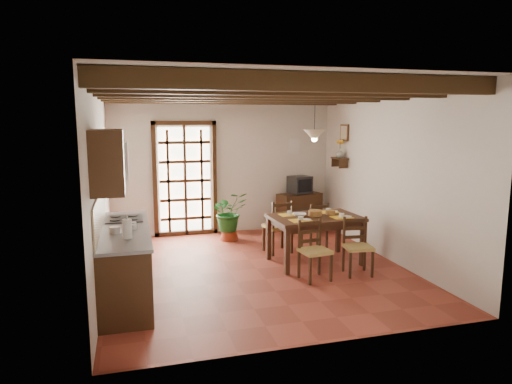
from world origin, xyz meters
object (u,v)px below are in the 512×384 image
object	(u,v)px
chair_near_right	(357,257)
chair_far_right	(315,234)
kitchen_counter	(125,261)
dining_table	(315,222)
chair_near_left	(314,261)
potted_plant	(229,211)
chair_far_left	(278,236)
pendant_lamp	(314,134)
sideboard	(299,212)
crt_tv	(300,185)

from	to	relation	value
chair_near_right	chair_far_right	xyz separation A→B (m)	(-0.09, 1.45, -0.00)
kitchen_counter	dining_table	size ratio (longest dim) A/B	1.53
dining_table	chair_near_left	bearing A→B (deg)	-116.10
chair_near_left	chair_near_right	world-z (taller)	chair_near_left
chair_near_left	chair_far_right	bearing A→B (deg)	58.99
potted_plant	dining_table	bearing A→B (deg)	-59.02
potted_plant	chair_far_left	bearing A→B (deg)	-57.90
pendant_lamp	potted_plant	bearing A→B (deg)	122.50
chair_near_right	sideboard	size ratio (longest dim) A/B	0.94
chair_far_left	chair_near_left	bearing A→B (deg)	82.98
dining_table	sideboard	distance (m)	2.24
kitchen_counter	chair_near_right	bearing A→B (deg)	-0.62
chair_near_left	pendant_lamp	world-z (taller)	pendant_lamp
kitchen_counter	chair_far_right	bearing A→B (deg)	23.42
chair_far_right	crt_tv	world-z (taller)	crt_tv
chair_far_left	sideboard	xyz separation A→B (m)	(0.95, 1.45, 0.09)
sideboard	chair_far_left	bearing A→B (deg)	-137.41
crt_tv	kitchen_counter	bearing A→B (deg)	-156.46
chair_near_left	sideboard	distance (m)	3.03
chair_near_left	chair_far_left	distance (m)	1.45
kitchen_counter	potted_plant	distance (m)	3.07
potted_plant	chair_far_right	bearing A→B (deg)	-36.21
dining_table	sideboard	xyz separation A→B (m)	(0.55, 2.16, -0.28)
chair_far_left	chair_far_right	size ratio (longest dim) A/B	1.10
pendant_lamp	kitchen_counter	bearing A→B (deg)	-165.41
sideboard	crt_tv	size ratio (longest dim) A/B	1.84
dining_table	chair_near_left	size ratio (longest dim) A/B	1.69
kitchen_counter	pendant_lamp	bearing A→B (deg)	14.59
chair_far_right	potted_plant	world-z (taller)	potted_plant
kitchen_counter	chair_near_left	size ratio (longest dim) A/B	2.59
crt_tv	potted_plant	size ratio (longest dim) A/B	0.25
kitchen_counter	chair_far_right	size ratio (longest dim) A/B	2.66
chair_far_left	crt_tv	bearing A→B (deg)	-133.42
sideboard	crt_tv	distance (m)	0.58
potted_plant	pendant_lamp	bearing A→B (deg)	-57.50
kitchen_counter	crt_tv	size ratio (longest dim) A/B	4.53
dining_table	pendant_lamp	xyz separation A→B (m)	(-0.00, 0.10, 1.41)
sideboard	chair_near_left	bearing A→B (deg)	-120.94
kitchen_counter	chair_far_left	size ratio (longest dim) A/B	2.41
dining_table	crt_tv	world-z (taller)	crt_tv
chair_far_left	dining_table	bearing A→B (deg)	109.04
kitchen_counter	crt_tv	xyz separation A→B (m)	(3.50, 2.82, 0.49)
chair_far_left	potted_plant	bearing A→B (deg)	-68.15
crt_tv	dining_table	bearing A→B (deg)	-119.68
kitchen_counter	potted_plant	xyz separation A→B (m)	(1.91, 2.41, 0.10)
potted_plant	chair_near_right	bearing A→B (deg)	-59.43
chair_near_left	chair_far_right	size ratio (longest dim) A/B	1.03
dining_table	sideboard	bearing A→B (deg)	72.30
dining_table	crt_tv	size ratio (longest dim) A/B	2.96
sideboard	pendant_lamp	distance (m)	2.72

